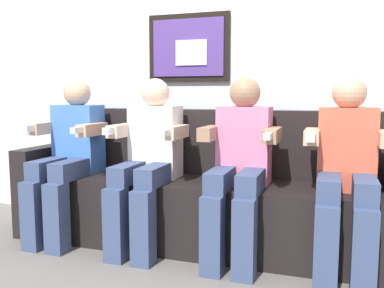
{
  "coord_description": "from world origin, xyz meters",
  "views": [
    {
      "loc": [
        0.83,
        -2.28,
        1.01
      ],
      "look_at": [
        0.0,
        0.15,
        0.7
      ],
      "focal_mm": 39.2,
      "sensor_mm": 36.0,
      "label": 1
    }
  ],
  "objects_px": {
    "person_rightmost": "(347,167)",
    "person_leftmost": "(69,152)",
    "person_left_center": "(148,157)",
    "person_right_center": "(240,161)",
    "couch": "(201,198)"
  },
  "relations": [
    {
      "from": "person_rightmost",
      "to": "person_leftmost",
      "type": "bearing_deg",
      "value": 180.0
    },
    {
      "from": "person_left_center",
      "to": "person_rightmost",
      "type": "distance_m",
      "value": 1.21
    },
    {
      "from": "person_leftmost",
      "to": "person_right_center",
      "type": "xyz_separation_m",
      "value": [
        1.21,
        0.0,
        -0.0
      ]
    },
    {
      "from": "person_left_center",
      "to": "person_right_center",
      "type": "distance_m",
      "value": 0.6
    },
    {
      "from": "couch",
      "to": "person_right_center",
      "type": "height_order",
      "value": "person_right_center"
    },
    {
      "from": "person_right_center",
      "to": "person_rightmost",
      "type": "distance_m",
      "value": 0.6
    },
    {
      "from": "person_right_center",
      "to": "person_rightmost",
      "type": "xyz_separation_m",
      "value": [
        0.6,
        -0.0,
        0.0
      ]
    },
    {
      "from": "person_leftmost",
      "to": "person_rightmost",
      "type": "distance_m",
      "value": 1.81
    },
    {
      "from": "person_leftmost",
      "to": "person_rightmost",
      "type": "xyz_separation_m",
      "value": [
        1.81,
        0.0,
        0.0
      ]
    },
    {
      "from": "couch",
      "to": "person_right_center",
      "type": "bearing_deg",
      "value": -29.19
    },
    {
      "from": "couch",
      "to": "person_rightmost",
      "type": "distance_m",
      "value": 0.97
    },
    {
      "from": "person_leftmost",
      "to": "person_rightmost",
      "type": "bearing_deg",
      "value": 0.0
    },
    {
      "from": "person_left_center",
      "to": "person_rightmost",
      "type": "height_order",
      "value": "same"
    },
    {
      "from": "person_left_center",
      "to": "person_right_center",
      "type": "xyz_separation_m",
      "value": [
        0.6,
        0.0,
        -0.0
      ]
    },
    {
      "from": "person_rightmost",
      "to": "person_right_center",
      "type": "bearing_deg",
      "value": 179.96
    }
  ]
}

